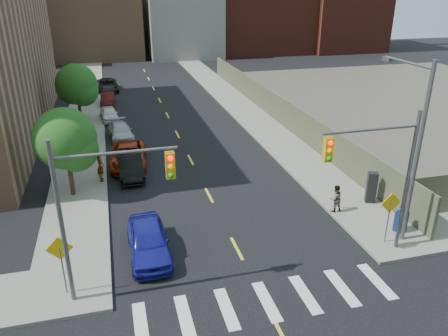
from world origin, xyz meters
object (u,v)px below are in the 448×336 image
parked_car_grey (108,85)px  parked_car_white (109,114)px  parked_car_red (128,155)px  pedestrian_east (335,198)px  parked_car_black (130,165)px  payphone (371,187)px  mailbox (401,219)px  parked_car_blue (148,241)px  parked_car_maroon (108,99)px  parked_car_silver (121,131)px  pedestrian_west (101,167)px

parked_car_grey → parked_car_white: bearing=-93.4°
parked_car_red → pedestrian_east: 14.76m
parked_car_white → parked_car_black: bearing=-91.0°
parked_car_white → payphone: size_ratio=2.03×
mailbox → payphone: payphone is taller
parked_car_blue → parked_car_black: 9.64m
parked_car_blue → pedestrian_east: size_ratio=2.94×
parked_car_blue → parked_car_grey: 35.63m
pedestrian_east → parked_car_maroon: bearing=-69.9°
parked_car_black → parked_car_maroon: size_ratio=1.17×
parked_car_silver → payphone: 20.76m
parked_car_blue → payphone: 13.19m
parked_car_silver → payphone: size_ratio=2.32×
parked_car_red → pedestrian_east: size_ratio=3.35×
parked_car_white → pedestrian_west: bearing=-98.9°
parked_car_white → payphone: (14.35, -21.20, 0.43)m
parked_car_grey → mailbox: bearing=-72.2°
mailbox → pedestrian_east: 3.58m
parked_car_white → pedestrian_east: size_ratio=2.39×
parked_car_red → payphone: bearing=-30.7°
parked_car_maroon → parked_car_grey: bearing=92.8°
parked_car_red → parked_car_grey: parked_car_red is taller
parked_car_black → parked_car_white: (-1.09, 13.47, -0.10)m
parked_car_maroon → mailbox: 33.48m
parked_car_blue → pedestrian_west: pedestrian_west is taller
parked_car_black → parked_car_red: parked_car_black is taller
payphone → parked_car_white: bearing=147.3°
parked_car_white → parked_car_silver: bearing=-87.3°
parked_car_black → parked_car_grey: bearing=91.8°
parked_car_blue → parked_car_black: parked_car_blue is taller
parked_car_black → pedestrian_east: size_ratio=2.87×
parked_car_black → parked_car_silver: size_ratio=1.05×
pedestrian_east → payphone: bearing=-172.2°
parked_car_red → pedestrian_west: size_ratio=2.82×
parked_car_black → parked_car_red: 1.91m
payphone → mailbox: bearing=-72.1°
parked_car_red → parked_car_blue: bearing=-83.5°
mailbox → parked_car_white: bearing=101.8°
parked_car_maroon → parked_car_blue: bearing=-83.8°
pedestrian_east → parked_car_silver: bearing=-58.9°
parked_car_silver → payphone: (13.55, -15.72, 0.45)m
parked_car_blue → parked_car_white: size_ratio=1.23×
parked_car_red → parked_car_maroon: parked_car_red is taller
parked_car_blue → parked_car_white: bearing=93.1°
mailbox → parked_car_black: bearing=121.6°
parked_car_red → pedestrian_west: pedestrian_west is taller
parked_car_white → parked_car_maroon: parked_car_white is taller
pedestrian_west → parked_car_black: bearing=-73.1°
parked_car_black → payphone: bearing=-30.7°
parked_car_red → mailbox: bearing=-39.5°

